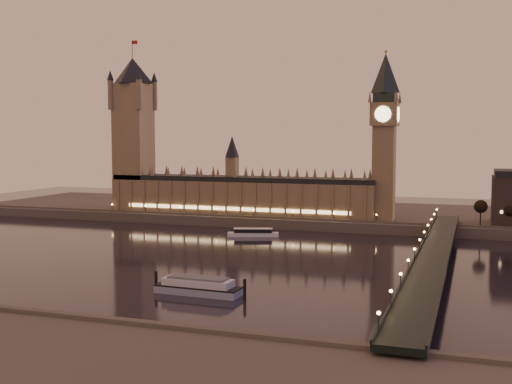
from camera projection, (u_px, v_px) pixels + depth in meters
ground at (231, 259)px, 300.63m from camera, size 700.00×700.00×0.00m
far_embankment at (357, 215)px, 446.06m from camera, size 560.00×130.00×6.00m
palace_of_westminster at (240, 191)px, 425.77m from camera, size 180.00×26.62×52.00m
victoria_tower at (133, 125)px, 447.95m from camera, size 31.68×31.68×118.00m
big_ben at (385, 126)px, 391.61m from camera, size 17.68×17.68×104.00m
westminster_bridge at (433, 260)px, 270.41m from camera, size 13.20×260.00×15.30m
bare_tree_0 at (481, 209)px, 365.88m from camera, size 6.63×6.63×13.47m
bare_tree_1 at (509, 210)px, 361.01m from camera, size 6.63×6.63×13.47m
cruise_boat_a at (253, 233)px, 370.45m from camera, size 29.99×14.91×4.71m
moored_barge at (198, 286)px, 233.87m from camera, size 37.17×10.27×6.82m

